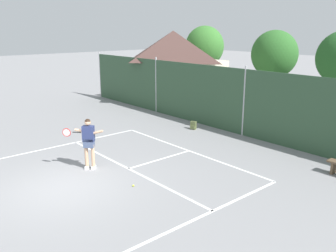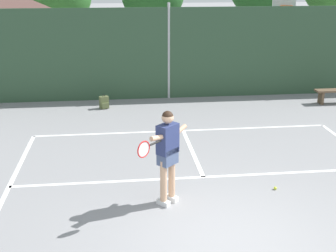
% 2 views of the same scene
% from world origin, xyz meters
% --- Properties ---
extents(ground_plane, '(120.00, 120.00, 0.00)m').
position_xyz_m(ground_plane, '(0.00, 0.00, 0.00)').
color(ground_plane, gray).
extents(court_markings, '(8.30, 11.10, 0.01)m').
position_xyz_m(court_markings, '(0.00, 0.65, 0.00)').
color(court_markings, white).
rests_on(court_markings, ground).
extents(chainlink_fence, '(26.09, 0.09, 3.27)m').
position_xyz_m(chainlink_fence, '(0.00, 9.00, 1.56)').
color(chainlink_fence, '#2D4C33').
rests_on(chainlink_fence, ground).
extents(clubhouse_building, '(6.25, 5.21, 4.74)m').
position_xyz_m(clubhouse_building, '(-8.46, 12.07, 2.46)').
color(clubhouse_building, beige).
rests_on(clubhouse_building, ground).
extents(tennis_player, '(1.02, 1.10, 1.85)m').
position_xyz_m(tennis_player, '(-0.91, 1.43, 1.11)').
color(tennis_player, silver).
rests_on(tennis_player, ground).
extents(tennis_ball, '(0.07, 0.07, 0.07)m').
position_xyz_m(tennis_ball, '(1.35, 1.73, 0.03)').
color(tennis_ball, '#CCE033').
rests_on(tennis_ball, ground).
extents(backpack_olive, '(0.32, 0.31, 0.46)m').
position_xyz_m(backpack_olive, '(-2.24, 7.94, 0.19)').
color(backpack_olive, '#566038').
rests_on(backpack_olive, ground).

